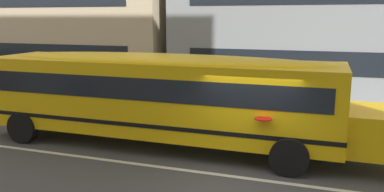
% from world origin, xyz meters
% --- Properties ---
extents(ground_plane, '(400.00, 400.00, 0.00)m').
position_xyz_m(ground_plane, '(0.00, 0.00, 0.00)').
color(ground_plane, '#424244').
extents(sidewalk_far, '(120.00, 3.00, 0.01)m').
position_xyz_m(sidewalk_far, '(0.00, 8.26, 0.01)').
color(sidewalk_far, gray).
rests_on(sidewalk_far, ground_plane).
extents(lane_centreline, '(110.00, 0.16, 0.01)m').
position_xyz_m(lane_centreline, '(0.00, 0.00, 0.00)').
color(lane_centreline, silver).
rests_on(lane_centreline, ground_plane).
extents(school_bus, '(12.94, 3.07, 2.89)m').
position_xyz_m(school_bus, '(-2.92, 1.77, 1.72)').
color(school_bus, yellow).
rests_on(school_bus, ground_plane).
extents(parked_car_silver_past_driveway, '(3.94, 1.95, 1.64)m').
position_xyz_m(parked_car_silver_past_driveway, '(-12.96, 5.39, 0.84)').
color(parked_car_silver_past_driveway, '#B7BABF').
rests_on(parked_car_silver_past_driveway, ground_plane).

